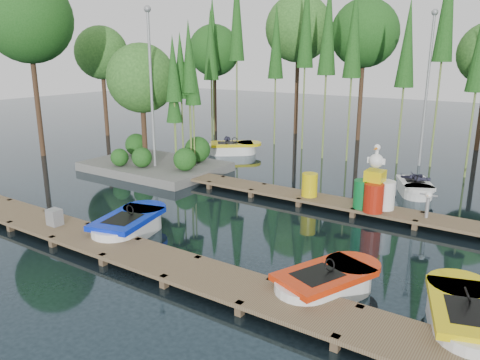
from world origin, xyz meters
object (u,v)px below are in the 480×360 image
Objects in this scene: island at (152,101)px; boat_blue at (129,226)px; boat_red at (326,284)px; utility_cabinet at (55,217)px; boat_yellow_far at (233,148)px; yellow_barrel at (310,185)px; drum_cluster at (374,191)px.

boat_blue is (5.32, -6.59, -2.89)m from island.
boat_red is 6.20× the size of utility_cabinet.
boat_yellow_far is at bearing 100.16° from utility_cabinet.
yellow_barrel reaches higher than utility_cabinet.
boat_yellow_far is at bearing 149.32° from drum_cluster.
boat_red is 5.78m from drum_cluster.
boat_red is (6.43, -0.05, -0.02)m from boat_blue.
utility_cabinet is at bearing -161.89° from boat_blue.
boat_red reaches higher than utility_cabinet.
boat_yellow_far reaches higher than boat_red.
drum_cluster is (5.58, 5.64, 0.65)m from boat_blue.
boat_blue is 6.47× the size of utility_cabinet.
boat_red is 1.00× the size of boat_yellow_far.
boat_blue is 3.78× the size of yellow_barrel.
boat_red is at bearing -14.49° from boat_blue.
boat_yellow_far reaches higher than utility_cabinet.
yellow_barrel is at bearing 47.26° from boat_blue.
yellow_barrel is at bearing -56.71° from boat_yellow_far.
island is 7.93× the size of yellow_barrel.
island is 11.17m from drum_cluster.
yellow_barrel is (7.34, -5.63, 0.42)m from boat_yellow_far.
boat_blue reaches higher than utility_cabinet.
boat_blue is 2.27m from utility_cabinet.
island reaches higher than utility_cabinet.
island is at bearing 174.68° from yellow_barrel.
utility_cabinet is at bearing -137.62° from drum_cluster.
boat_yellow_far is (1.15, 4.84, -2.87)m from island.
island is 8.87m from yellow_barrel.
boat_yellow_far is at bearing 154.80° from boat_red.
boat_yellow_far reaches higher than yellow_barrel.
island is at bearing 172.62° from boat_red.
drum_cluster is (-0.84, 5.68, 0.67)m from boat_red.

